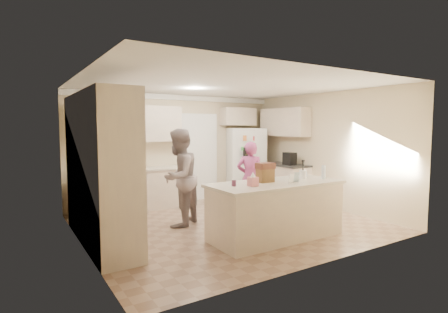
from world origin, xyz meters
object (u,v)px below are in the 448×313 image
teen_girl (250,178)px  island_base (276,211)px  dollhouse_body (265,176)px  teen_boy (179,177)px  utensil_crock (303,174)px  tissue_box (253,182)px  refrigerator (246,163)px  coffee_maker (290,159)px

teen_girl → island_base: bearing=109.0°
dollhouse_body → island_base: bearing=-33.7°
teen_girl → teen_boy: bearing=38.5°
teen_boy → teen_girl: (1.60, -0.03, -0.14)m
utensil_crock → tissue_box: size_ratio=1.07×
island_base → teen_boy: size_ratio=1.22×
refrigerator → tissue_box: (-2.08, -3.09, 0.10)m
teen_boy → island_base: bearing=87.1°
dollhouse_body → teen_girl: teen_girl is taller
utensil_crock → teen_girl: size_ratio=0.10×
teen_boy → refrigerator: bearing=172.2°
dollhouse_body → teen_girl: bearing=62.8°
refrigerator → dollhouse_body: size_ratio=6.92×
utensil_crock → teen_girl: 1.44m
tissue_box → teen_boy: teen_boy is taller
refrigerator → utensil_crock: size_ratio=12.00×
island_base → dollhouse_body: (-0.15, 0.10, 0.60)m
dollhouse_body → teen_boy: bearing=122.7°
refrigerator → dollhouse_body: (-1.68, -2.89, 0.14)m
island_base → teen_boy: bearing=125.0°
refrigerator → tissue_box: refrigerator is taller
dollhouse_body → teen_girl: (0.70, 1.37, -0.27)m
refrigerator → island_base: size_ratio=0.82×
utensil_crock → tissue_box: (-1.20, -0.15, -0.00)m
coffee_maker → teen_boy: (-3.10, -0.40, -0.17)m
coffee_maker → tissue_box: 3.28m
coffee_maker → island_base: bearing=-137.2°
tissue_box → utensil_crock: bearing=7.1°
island_base → tissue_box: 0.79m
refrigerator → teen_boy: size_ratio=1.00×
refrigerator → teen_girl: size_ratio=1.17×
refrigerator → teen_boy: (-2.58, -1.49, 0.00)m
dollhouse_body → teen_boy: 1.67m
island_base → teen_girl: bearing=69.3°
teen_girl → dollhouse_body: bearing=102.5°
dollhouse_body → teen_boy: size_ratio=0.14×
coffee_maker → teen_girl: size_ratio=0.20×
tissue_box → island_base: bearing=10.3°
tissue_box → coffee_maker: bearing=37.6°
island_base → teen_boy: (-1.05, 1.50, 0.46)m
teen_girl → coffee_maker: bearing=-124.2°
teen_girl → refrigerator: bearing=-83.0°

